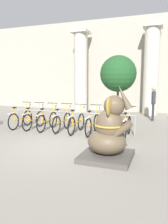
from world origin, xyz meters
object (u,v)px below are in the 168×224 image
bicycle_2 (48,120)px  bicycle_6 (110,124)px  elephant_statue (109,134)px  person_pedestrian (153,100)px  bicycle_0 (21,118)px  bicycle_5 (93,123)px  bicycle_3 (63,121)px  bicycle_7 (127,125)px  bicycle_4 (77,122)px  bicycle_1 (34,119)px  potted_tree (118,77)px

bicycle_2 → bicycle_6: size_ratio=1.00×
elephant_statue → person_pedestrian: (0.78, 6.08, 0.39)m
bicycle_0 → bicycle_2: bearing=0.2°
bicycle_2 → bicycle_5: (1.93, -0.02, 0.00)m
bicycle_5 → elephant_statue: (1.21, -2.43, 0.24)m
bicycle_0 → bicycle_3: 1.93m
bicycle_0 → bicycle_7: bearing=-0.5°
bicycle_5 → bicycle_4: bearing=-179.5°
bicycle_7 → person_pedestrian: bearing=79.2°
bicycle_1 → bicycle_2: same height
bicycle_5 → person_pedestrian: size_ratio=0.96×
bicycle_4 → elephant_statue: (1.85, -2.43, 0.24)m
bicycle_6 → potted_tree: (-0.04, 1.54, 1.74)m
bicycle_0 → bicycle_6: same height
bicycle_3 → bicycle_7: size_ratio=1.00×
bicycle_1 → bicycle_6: bearing=0.1°
bicycle_6 → potted_tree: 2.32m
bicycle_7 → elephant_statue: elephant_statue is taller
bicycle_0 → bicycle_7: size_ratio=1.00×
bicycle_0 → bicycle_2: size_ratio=1.00×
bicycle_3 → bicycle_5: 1.29m
bicycle_0 → bicycle_5: (3.22, -0.02, 0.00)m
potted_tree → person_pedestrian: bearing=56.3°
bicycle_3 → bicycle_6: (1.93, -0.02, 0.00)m
bicycle_2 → person_pedestrian: 5.38m
bicycle_5 → bicycle_7: size_ratio=1.00×
bicycle_2 → bicycle_7: bearing=-0.7°
bicycle_5 → bicycle_3: bearing=177.7°
bicycle_2 → bicycle_7: (3.22, -0.04, 0.00)m
bicycle_1 → bicycle_6: 3.22m
bicycle_2 → bicycle_6: (2.58, 0.02, 0.00)m
bicycle_1 → elephant_statue: bearing=-33.1°
bicycle_4 → elephant_statue: elephant_statue is taller
bicycle_2 → bicycle_3: same height
bicycle_0 → bicycle_1: (0.64, 0.02, 0.00)m
bicycle_0 → potted_tree: 4.49m
bicycle_3 → elephant_statue: elephant_statue is taller
bicycle_0 → bicycle_4: bearing=-0.5°
bicycle_4 → person_pedestrian: (2.63, 3.66, 0.63)m
bicycle_4 → bicycle_5: 0.64m
bicycle_1 → bicycle_7: size_ratio=1.00×
bicycle_5 → bicycle_6: 0.65m
bicycle_4 → bicycle_1: bearing=178.9°
elephant_statue → person_pedestrian: bearing=82.7°
bicycle_2 → elephant_statue: elephant_statue is taller
bicycle_0 → bicycle_1: bearing=1.4°
bicycle_3 → bicycle_7: 2.58m
bicycle_2 → bicycle_3: size_ratio=1.00×
person_pedestrian → potted_tree: potted_tree is taller
bicycle_6 → person_pedestrian: size_ratio=0.96×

